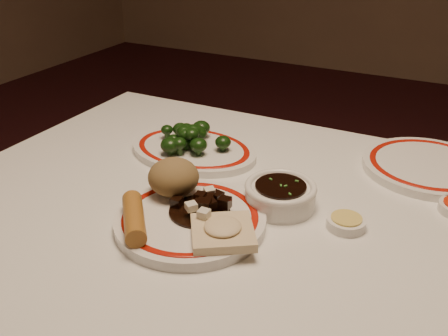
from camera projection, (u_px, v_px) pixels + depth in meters
dining_table at (256, 269)px, 0.86m from camera, size 1.20×0.90×0.75m
main_plate at (190, 220)px, 0.81m from camera, size 0.26×0.26×0.02m
rice_mound at (174, 177)px, 0.86m from camera, size 0.09×0.09×0.06m
spring_roll at (134, 218)px, 0.77m from camera, size 0.10×0.11×0.03m
fried_wonton at (223, 231)px, 0.75m from camera, size 0.13×0.13×0.03m
stirfry_heap at (203, 205)px, 0.82m from camera, size 0.10×0.10×0.03m
broccoli_plate at (193, 150)px, 1.05m from camera, size 0.29×0.25×0.02m
broccoli_pile at (190, 136)px, 1.04m from camera, size 0.17×0.14×0.05m
soy_bowl at (280, 196)px, 0.86m from camera, size 0.12×0.12×0.04m
mustard_dish at (346, 222)px, 0.81m from camera, size 0.06×0.06×0.02m
far_plate at (429, 166)px, 0.98m from camera, size 0.27×0.27×0.02m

